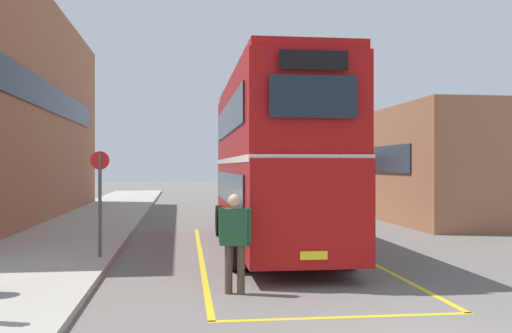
{
  "coord_description": "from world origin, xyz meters",
  "views": [
    {
      "loc": [
        -2.92,
        -6.58,
        2.29
      ],
      "look_at": [
        -0.34,
        12.76,
        2.29
      ],
      "focal_mm": 40.34,
      "sensor_mm": 36.0,
      "label": 1
    }
  ],
  "objects_px": {
    "pedestrian_boarding": "(235,235)",
    "bus_stop_sign": "(100,193)",
    "double_decker_bus": "(272,158)",
    "single_deck_bus": "(288,177)"
  },
  "relations": [
    {
      "from": "double_decker_bus",
      "to": "pedestrian_boarding",
      "type": "bearing_deg",
      "value": -105.89
    },
    {
      "from": "single_deck_bus",
      "to": "double_decker_bus",
      "type": "bearing_deg",
      "value": -102.08
    },
    {
      "from": "pedestrian_boarding",
      "to": "bus_stop_sign",
      "type": "distance_m",
      "value": 4.78
    },
    {
      "from": "pedestrian_boarding",
      "to": "bus_stop_sign",
      "type": "bearing_deg",
      "value": 127.19
    },
    {
      "from": "double_decker_bus",
      "to": "pedestrian_boarding",
      "type": "xyz_separation_m",
      "value": [
        -1.56,
        -5.47,
        -1.46
      ]
    },
    {
      "from": "double_decker_bus",
      "to": "pedestrian_boarding",
      "type": "distance_m",
      "value": 5.87
    },
    {
      "from": "single_deck_bus",
      "to": "pedestrian_boarding",
      "type": "relative_size",
      "value": 5.29
    },
    {
      "from": "single_deck_bus",
      "to": "bus_stop_sign",
      "type": "bearing_deg",
      "value": -112.35
    },
    {
      "from": "double_decker_bus",
      "to": "single_deck_bus",
      "type": "bearing_deg",
      "value": 77.92
    },
    {
      "from": "double_decker_bus",
      "to": "single_deck_bus",
      "type": "distance_m",
      "value": 19.33
    }
  ]
}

